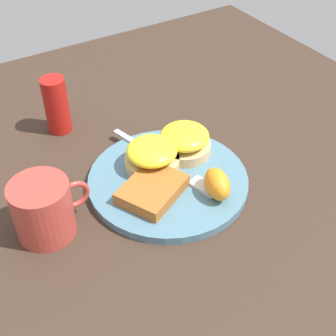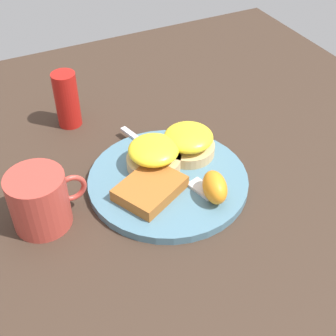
# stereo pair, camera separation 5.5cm
# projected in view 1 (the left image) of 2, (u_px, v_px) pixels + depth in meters

# --- Properties ---
(ground_plane) EXTENTS (1.10, 1.10, 0.00)m
(ground_plane) POSITION_uv_depth(u_px,v_px,m) (168.00, 184.00, 0.76)
(ground_plane) COLOR #38281E
(plate) EXTENTS (0.26, 0.26, 0.01)m
(plate) POSITION_uv_depth(u_px,v_px,m) (168.00, 181.00, 0.76)
(plate) COLOR slate
(plate) RESTS_ON ground_plane
(sandwich_benedict_left) EXTENTS (0.09, 0.09, 0.05)m
(sandwich_benedict_left) POSITION_uv_depth(u_px,v_px,m) (185.00, 141.00, 0.79)
(sandwich_benedict_left) COLOR tan
(sandwich_benedict_left) RESTS_ON plate
(sandwich_benedict_right) EXTENTS (0.09, 0.09, 0.05)m
(sandwich_benedict_right) POSITION_uv_depth(u_px,v_px,m) (152.00, 156.00, 0.76)
(sandwich_benedict_right) COLOR tan
(sandwich_benedict_right) RESTS_ON plate
(hashbrown_patty) EXTENTS (0.12, 0.11, 0.02)m
(hashbrown_patty) POSITION_uv_depth(u_px,v_px,m) (152.00, 189.00, 0.72)
(hashbrown_patty) COLOR #A05D25
(hashbrown_patty) RESTS_ON plate
(orange_wedge) EXTENTS (0.05, 0.07, 0.04)m
(orange_wedge) POSITION_uv_depth(u_px,v_px,m) (217.00, 184.00, 0.71)
(orange_wedge) COLOR orange
(orange_wedge) RESTS_ON plate
(fork) EXTENTS (0.08, 0.23, 0.00)m
(fork) POSITION_uv_depth(u_px,v_px,m) (168.00, 165.00, 0.78)
(fork) COLOR silver
(fork) RESTS_ON plate
(cup) EXTENTS (0.12, 0.09, 0.09)m
(cup) POSITION_uv_depth(u_px,v_px,m) (44.00, 209.00, 0.66)
(cup) COLOR #B23D33
(cup) RESTS_ON ground_plane
(condiment_bottle) EXTENTS (0.04, 0.04, 0.11)m
(condiment_bottle) POSITION_uv_depth(u_px,v_px,m) (56.00, 105.00, 0.84)
(condiment_bottle) COLOR #B21914
(condiment_bottle) RESTS_ON ground_plane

